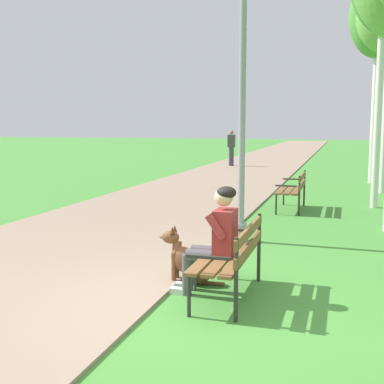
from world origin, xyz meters
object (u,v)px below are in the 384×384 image
object	(u,v)px
park_bench_mid	(294,188)
birch_tree_sixth	(379,19)
park_bench_near	(233,253)
lamp_post_near	(242,103)
person_seated_on_near_bench	(216,236)
dog_brown	(189,262)
pedestrian_distant	(231,148)

from	to	relation	value
park_bench_mid	birch_tree_sixth	size ratio (longest dim) A/B	0.23
park_bench_near	birch_tree_sixth	size ratio (longest dim) A/B	0.23
park_bench_mid	park_bench_near	bearing A→B (deg)	-90.72
park_bench_mid	lamp_post_near	size ratio (longest dim) A/B	0.34
person_seated_on_near_bench	dog_brown	distance (m)	0.67
pedestrian_distant	park_bench_mid	bearing A→B (deg)	-70.97
person_seated_on_near_bench	dog_brown	size ratio (longest dim) A/B	1.51
dog_brown	park_bench_mid	bearing A→B (deg)	83.13
person_seated_on_near_bench	pedestrian_distant	world-z (taller)	pedestrian_distant
dog_brown	pedestrian_distant	size ratio (longest dim) A/B	0.50
park_bench_mid	pedestrian_distant	world-z (taller)	pedestrian_distant
park_bench_near	person_seated_on_near_bench	world-z (taller)	person_seated_on_near_bench
lamp_post_near	birch_tree_sixth	world-z (taller)	birch_tree_sixth
birch_tree_sixth	lamp_post_near	bearing A→B (deg)	-104.55
park_bench_near	lamp_post_near	xyz separation A→B (m)	(-0.46, 2.80, 1.75)
pedestrian_distant	person_seated_on_near_bench	bearing A→B (deg)	-78.31
person_seated_on_near_bench	park_bench_mid	bearing A→B (deg)	87.33
person_seated_on_near_bench	pedestrian_distant	distance (m)	17.68
person_seated_on_near_bench	pedestrian_distant	size ratio (longest dim) A/B	0.76
person_seated_on_near_bench	pedestrian_distant	bearing A→B (deg)	101.69
park_bench_mid	person_seated_on_near_bench	xyz separation A→B (m)	(-0.28, -6.10, 0.17)
park_bench_mid	pedestrian_distant	xyz separation A→B (m)	(-3.87, 11.21, 0.33)
lamp_post_near	birch_tree_sixth	size ratio (longest dim) A/B	0.66
lamp_post_near	park_bench_near	bearing A→B (deg)	-80.62
lamp_post_near	pedestrian_distant	distance (m)	15.00
person_seated_on_near_bench	dog_brown	world-z (taller)	person_seated_on_near_bench
park_bench_mid	lamp_post_near	distance (m)	3.82
park_bench_near	person_seated_on_near_bench	bearing A→B (deg)	167.81
person_seated_on_near_bench	dog_brown	xyz separation A→B (m)	(-0.41, 0.32, -0.42)
dog_brown	pedestrian_distant	bearing A→B (deg)	100.57
birch_tree_sixth	park_bench_near	bearing A→B (deg)	-99.29
park_bench_mid	person_seated_on_near_bench	bearing A→B (deg)	-92.67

